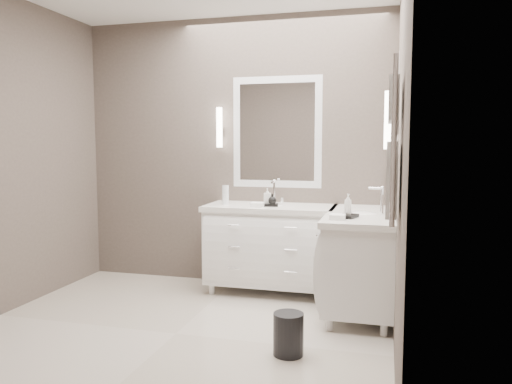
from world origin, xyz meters
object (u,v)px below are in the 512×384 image
(waste_bin, at_px, (288,334))
(towel_ladder, at_px, (392,152))
(vanity_right, at_px, (361,255))
(vanity_back, at_px, (270,243))

(waste_bin, bearing_deg, towel_ladder, -20.84)
(vanity_right, height_order, towel_ladder, towel_ladder)
(vanity_back, height_order, waste_bin, vanity_back)
(vanity_back, xyz_separation_m, waste_bin, (0.45, -1.38, -0.34))
(vanity_right, distance_m, waste_bin, 1.18)
(vanity_right, distance_m, towel_ladder, 1.60)
(towel_ladder, distance_m, waste_bin, 1.43)
(vanity_back, bearing_deg, towel_ladder, -55.90)
(towel_ladder, bearing_deg, vanity_right, 99.84)
(vanity_right, bearing_deg, waste_bin, -111.99)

